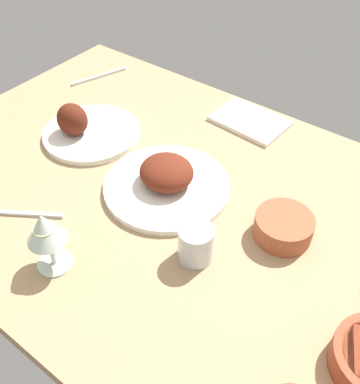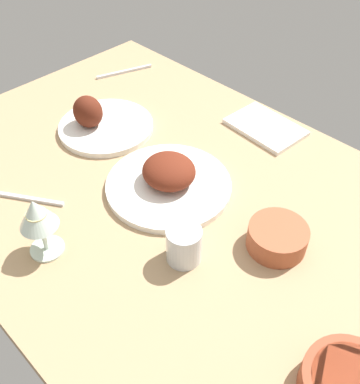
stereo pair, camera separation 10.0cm
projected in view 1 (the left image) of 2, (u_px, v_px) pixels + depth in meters
dining_table at (180, 204)px, 102.73cm from camera, size 140.00×90.00×4.00cm
plate_near_viewer at (167, 181)px, 102.12cm from camera, size 29.29×29.29×7.92cm
plate_far_side at (85, 129)px, 116.72cm from camera, size 25.52×25.52×9.90cm
bowl_potatoes at (284, 226)px, 91.44cm from camera, size 12.23×12.23×5.14cm
wine_glass at (45, 231)px, 81.14cm from camera, size 7.60×7.60×14.00cm
water_tumbler at (196, 244)px, 86.57cm from camera, size 7.08×7.08×8.01cm
folded_napkin at (250, 121)px, 122.49cm from camera, size 20.55×14.73×1.20cm
fork_loose at (99, 76)px, 140.56cm from camera, size 7.09×17.89×0.80cm
spoon_loose at (24, 214)px, 97.29cm from camera, size 15.21×10.11×0.80cm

